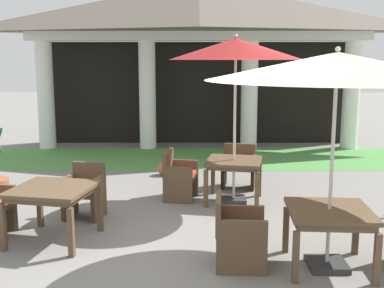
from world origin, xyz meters
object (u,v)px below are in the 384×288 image
(patio_chair_mid_right_north, at_px, (238,167))
(terracotta_urn, at_px, (165,168))
(patio_chair_near_foreground_west, at_px, (237,233))
(patio_chair_mid_left_north, at_px, (84,192))
(patio_umbrella_mid_right, at_px, (235,50))
(patio_chair_mid_right_west, at_px, (178,176))
(patio_table_near_foreground, at_px, (329,217))
(patio_umbrella_near_foreground, at_px, (336,68))
(patio_table_mid_left, at_px, (52,194))
(patio_table_mid_right, at_px, (234,165))

(patio_chair_mid_right_north, xyz_separation_m, terracotta_urn, (-1.47, 0.96, -0.24))
(patio_chair_near_foreground_west, xyz_separation_m, patio_chair_mid_left_north, (-2.21, 1.77, 0.00))
(patio_umbrella_mid_right, bearing_deg, patio_chair_mid_right_west, 169.42)
(patio_table_near_foreground, height_order, patio_chair_near_foreground_west, patio_chair_near_foreground_west)
(patio_table_near_foreground, relative_size, patio_chair_near_foreground_west, 1.18)
(patio_table_near_foreground, height_order, patio_chair_mid_right_west, patio_chair_mid_right_west)
(patio_umbrella_mid_right, height_order, patio_chair_mid_right_north, patio_umbrella_mid_right)
(patio_chair_mid_left_north, bearing_deg, patio_umbrella_near_foreground, 162.02)
(patio_umbrella_near_foreground, relative_size, patio_chair_mid_right_north, 3.59)
(patio_umbrella_mid_right, bearing_deg, patio_chair_near_foreground_west, -93.87)
(patio_table_mid_left, bearing_deg, patio_umbrella_near_foreground, -13.92)
(patio_table_mid_left, height_order, patio_chair_mid_right_north, patio_chair_mid_right_north)
(patio_table_near_foreground, relative_size, patio_umbrella_mid_right, 0.35)
(patio_table_mid_right, height_order, patio_chair_mid_right_north, patio_chair_mid_right_north)
(patio_table_near_foreground, xyz_separation_m, terracotta_urn, (-2.17, 4.59, -0.47))
(patio_umbrella_near_foreground, distance_m, patio_chair_mid_right_west, 3.91)
(patio_table_near_foreground, distance_m, patio_chair_mid_left_north, 3.75)
(patio_table_mid_right, distance_m, patio_chair_mid_right_west, 0.99)
(patio_chair_mid_left_north, distance_m, patio_umbrella_mid_right, 3.33)
(patio_chair_mid_left_north, distance_m, terracotta_urn, 2.97)
(patio_table_mid_left, relative_size, patio_umbrella_mid_right, 0.42)
(patio_chair_near_foreground_west, height_order, patio_chair_mid_right_west, patio_chair_mid_right_west)
(patio_table_mid_left, height_order, patio_table_mid_right, patio_table_mid_left)
(patio_chair_near_foreground_west, xyz_separation_m, patio_chair_mid_right_north, (0.35, 3.56, -0.00))
(patio_chair_near_foreground_west, xyz_separation_m, patio_table_mid_left, (-2.41, 0.79, 0.26))
(patio_table_mid_right, relative_size, patio_umbrella_mid_right, 0.37)
(patio_umbrella_near_foreground, xyz_separation_m, terracotta_urn, (-2.17, 4.59, -2.19))
(patio_chair_mid_left_north, distance_m, patio_table_mid_right, 2.54)
(patio_chair_mid_right_west, bearing_deg, patio_chair_mid_left_north, -44.01)
(patio_table_mid_right, bearing_deg, patio_chair_mid_right_west, 169.42)
(patio_umbrella_mid_right, bearing_deg, patio_table_mid_left, -144.74)
(patio_table_mid_left, bearing_deg, patio_chair_mid_right_west, 50.82)
(patio_chair_mid_left_north, height_order, patio_umbrella_mid_right, patio_umbrella_mid_right)
(terracotta_urn, bearing_deg, patio_chair_near_foreground_west, -76.18)
(patio_table_near_foreground, bearing_deg, patio_chair_mid_right_north, 100.95)
(patio_table_mid_left, xyz_separation_m, patio_chair_mid_left_north, (0.20, 0.98, -0.25))
(patio_table_mid_right, relative_size, terracotta_urn, 2.79)
(patio_table_mid_left, xyz_separation_m, patio_umbrella_mid_right, (2.58, 1.83, 1.92))
(patio_umbrella_mid_right, relative_size, patio_chair_mid_right_north, 3.46)
(patio_chair_near_foreground_west, height_order, patio_table_mid_left, patio_chair_near_foreground_west)
(patio_chair_mid_right_west, bearing_deg, patio_table_mid_left, -28.60)
(patio_umbrella_mid_right, xyz_separation_m, patio_chair_mid_right_north, (0.18, 0.95, -2.18))
(patio_chair_mid_right_north, bearing_deg, patio_chair_near_foreground_west, 94.91)
(patio_chair_mid_left_north, height_order, patio_chair_mid_right_west, patio_chair_mid_right_west)
(patio_table_mid_left, height_order, patio_chair_mid_left_north, patio_chair_mid_left_north)
(patio_table_mid_left, relative_size, patio_chair_mid_right_west, 1.39)
(patio_umbrella_mid_right, distance_m, patio_chair_mid_right_north, 2.38)
(patio_table_near_foreground, relative_size, patio_chair_mid_left_north, 1.20)
(patio_table_near_foreground, bearing_deg, patio_chair_mid_right_west, 122.58)
(patio_table_near_foreground, relative_size, patio_table_mid_right, 0.95)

